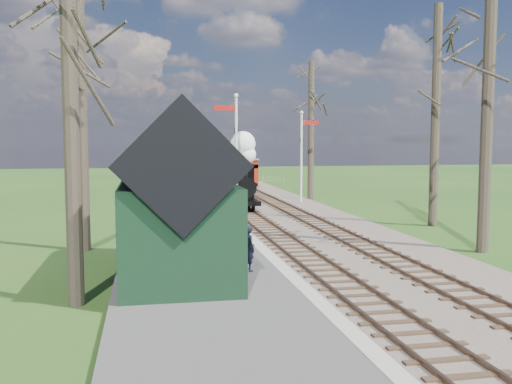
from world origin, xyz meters
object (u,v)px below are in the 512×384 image
station_shed (176,200)px  coach (226,178)px  semaphore_far (302,150)px  red_carriage_a (243,172)px  person (249,248)px  bench (209,256)px  red_carriage_b (232,168)px  semaphore_near (235,146)px  locomotive (241,176)px  sign_board (233,232)px

station_shed → coach: (4.30, 20.94, -0.84)m
semaphore_far → station_shed: bearing=-115.7°
red_carriage_a → person: size_ratio=3.51×
bench → person: bearing=-29.9°
red_carriage_b → semaphore_far: bearing=-84.1°
semaphore_near → bench: size_ratio=4.64×
station_shed → person: station_shed is taller
station_shed → locomotive: station_shed is taller
locomotive → red_carriage_a: 15.05m
person → sign_board: bearing=-16.0°
locomotive → semaphore_near: bearing=-104.8°
red_carriage_b → bench: size_ratio=3.44×
semaphore_near → red_carriage_b: 23.53m
coach → person: (-2.24, -21.02, -0.58)m
coach → bench: bearing=-99.2°
semaphore_near → red_carriage_b: (3.37, 23.18, -2.25)m
coach → bench: size_ratio=5.01×
coach → sign_board: bearing=-97.0°
semaphore_far → red_carriage_b: size_ratio=1.24×
semaphore_far → red_carriage_a: 11.98m
semaphore_near → sign_board: (-1.35, -8.32, -2.90)m
red_carriage_b → station_shed: bearing=-101.1°
semaphore_near → semaphore_far: 7.91m
bench → station_shed: bearing=-151.3°
red_carriage_a → semaphore_near: bearing=-100.8°
locomotive → red_carriage_b: locomotive is taller
locomotive → bench: bearing=-103.0°
semaphore_far → person: semaphore_far is taller
semaphore_far → red_carriage_a: size_ratio=1.24×
semaphore_near → sign_board: bearing=-99.2°
sign_board → bench: sign_board is taller
station_shed → semaphore_near: size_ratio=1.01×
coach → semaphore_far: bearing=-33.8°
semaphore_far → red_carriage_a: (-1.77, 11.68, -1.98)m
red_carriage_a → bench: 29.75m
locomotive → coach: locomotive is taller
station_shed → red_carriage_a: bearing=76.9°
station_shed → red_carriage_a: 30.49m
semaphore_near → coach: bearing=85.1°
station_shed → coach: station_shed is taller
semaphore_far → bench: bearing=-113.8°
coach → bench: 20.69m
station_shed → person: (2.06, -0.08, -1.41)m
station_shed → coach: 21.39m
locomotive → sign_board: locomotive is taller
semaphore_far → locomotive: (-4.39, -3.13, -1.40)m
sign_board → person: size_ratio=0.80×
red_carriage_a → person: red_carriage_a is taller
semaphore_near → coach: size_ratio=0.93×
station_shed → bench: station_shed is taller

